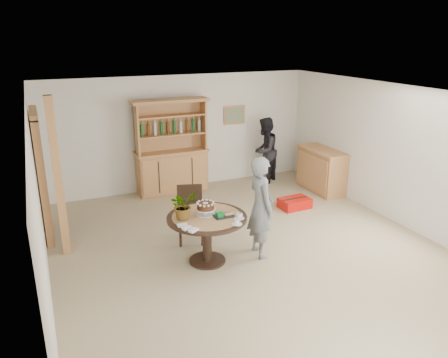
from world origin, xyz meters
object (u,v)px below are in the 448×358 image
dining_table (207,225)px  teen_boy (261,207)px  hutch (172,162)px  sideboard (321,170)px  adult_person (265,151)px  red_suitcase (295,203)px  dining_chair (190,210)px

dining_table → teen_boy: size_ratio=0.75×
hutch → sideboard: (3.04, -1.24, -0.22)m
dining_table → adult_person: adult_person is taller
sideboard → red_suitcase: size_ratio=2.03×
adult_person → red_suitcase: (-0.20, -1.66, -0.66)m
dining_table → adult_person: 3.96m
dining_chair → red_suitcase: (2.38, 0.49, -0.43)m
dining_chair → hutch: bearing=96.9°
dining_chair → adult_person: bearing=56.7°
adult_person → red_suitcase: bearing=44.8°
dining_chair → adult_person: (2.58, 2.15, 0.23)m
dining_table → dining_chair: (0.02, 0.83, -0.07)m
hutch → sideboard: 3.29m
sideboard → adult_person: adult_person is taller
red_suitcase → sideboard: bearing=28.0°
sideboard → dining_table: sideboard is taller
dining_chair → teen_boy: (0.83, -0.93, 0.27)m
hutch → adult_person: hutch is taller
teen_boy → red_suitcase: bearing=-44.8°
hutch → teen_boy: size_ratio=1.27×
hutch → dining_table: bearing=-97.9°
sideboard → adult_person: 1.37m
dining_table → teen_boy: bearing=-6.7°
dining_chair → red_suitcase: 2.46m
hutch → dining_table: 3.25m
teen_boy → dining_chair: bearing=44.5°
sideboard → dining_chair: bearing=-161.6°
sideboard → teen_boy: bearing=-141.8°
hutch → red_suitcase: hutch is taller
hutch → adult_person: size_ratio=1.33×
hutch → teen_boy: hutch is taller
dining_table → red_suitcase: size_ratio=1.93×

